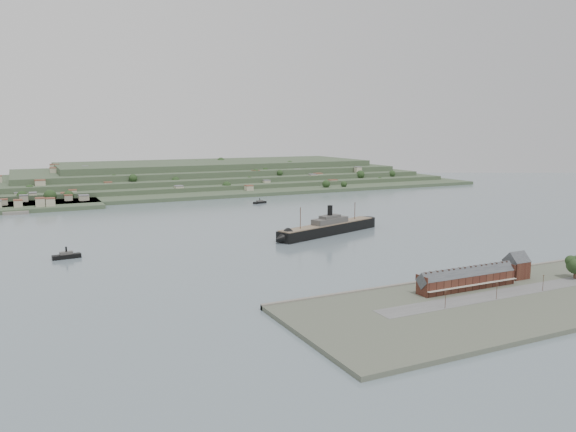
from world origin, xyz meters
name	(u,v)px	position (x,y,z in m)	size (l,w,h in m)	color
ground	(317,233)	(0.00, 0.00, 0.00)	(1400.00, 1400.00, 0.00)	slate
near_shore	(512,298)	(0.00, -186.75, 1.01)	(220.00, 80.00, 2.60)	#4C5142
terrace_row	(467,279)	(-10.00, -168.02, 6.84)	(55.60, 9.80, 11.07)	#442018
gabled_building	(516,266)	(27.50, -164.00, 8.19)	(10.40, 10.18, 14.09)	#442018
far_peninsula	(199,176)	(27.91, 393.10, 11.88)	(760.00, 309.00, 30.00)	#394C33
steamship	(326,228)	(2.93, -8.28, 4.81)	(105.02, 45.05, 26.02)	black
tugboat	(67,256)	(-178.21, -6.52, 1.82)	(16.97, 6.11, 7.47)	black
ferry_east	(260,202)	(27.84, 175.49, 1.39)	(15.94, 8.37, 5.76)	black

